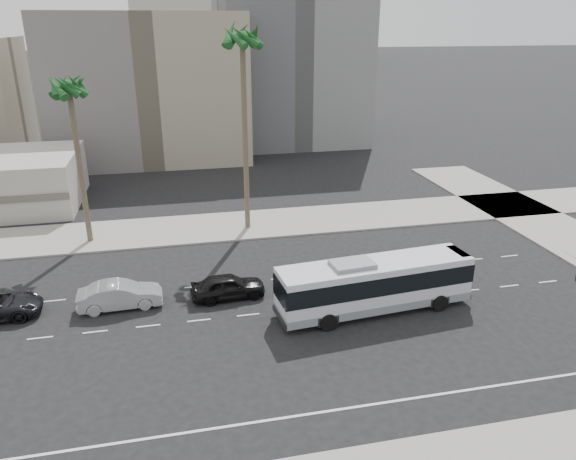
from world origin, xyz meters
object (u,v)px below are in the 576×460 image
object	(u,v)px
city_bus	(375,283)
car_a	(228,286)
palm_mid	(69,91)
car_b	(120,295)
palm_near	(242,43)

from	to	relation	value
city_bus	car_a	world-z (taller)	city_bus
car_a	palm_mid	xyz separation A→B (m)	(-9.96, 11.94, 11.26)
car_a	car_b	world-z (taller)	car_b
city_bus	car_b	xyz separation A→B (m)	(-15.44, 3.77, -1.00)
car_a	palm_near	world-z (taller)	palm_near
car_b	palm_near	world-z (taller)	palm_near
car_b	city_bus	bearing A→B (deg)	-106.26
city_bus	palm_mid	distance (m)	26.32
city_bus	car_b	world-z (taller)	city_bus
car_b	car_a	bearing A→B (deg)	-94.16
car_b	palm_mid	distance (m)	16.56
palm_mid	car_a	bearing A→B (deg)	-50.18
city_bus	car_a	distance (m)	9.44
city_bus	car_b	bearing A→B (deg)	160.83
car_a	car_b	distance (m)	6.77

